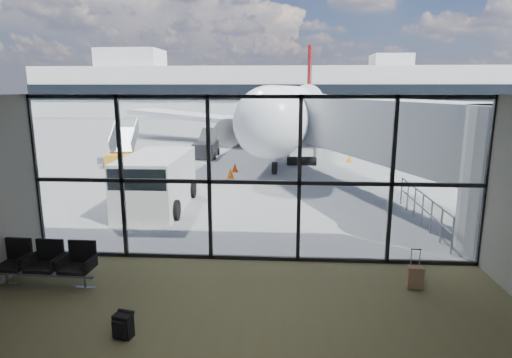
# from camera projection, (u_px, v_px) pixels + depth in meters

# --- Properties ---
(ground) EXTENTS (220.00, 220.00, 0.00)m
(ground) POSITION_uv_depth(u_px,v_px,m) (277.00, 128.00, 50.86)
(ground) COLOR slate
(ground) RESTS_ON ground
(lounge_shell) EXTENTS (12.02, 8.01, 4.51)m
(lounge_shell) POSITION_uv_depth(u_px,v_px,m) (232.00, 221.00, 6.59)
(lounge_shell) COLOR #676341
(lounge_shell) RESTS_ON ground
(glass_curtain_wall) EXTENTS (12.10, 0.12, 4.50)m
(glass_curtain_wall) POSITION_uv_depth(u_px,v_px,m) (254.00, 180.00, 11.36)
(glass_curtain_wall) COLOR white
(glass_curtain_wall) RESTS_ON ground
(jet_bridge) EXTENTS (8.00, 16.50, 4.33)m
(jet_bridge) POSITION_uv_depth(u_px,v_px,m) (383.00, 134.00, 17.84)
(jet_bridge) COLOR #A8ACAE
(jet_bridge) RESTS_ON ground
(apron_railing) EXTENTS (0.06, 5.46, 1.11)m
(apron_railing) POSITION_uv_depth(u_px,v_px,m) (423.00, 204.00, 14.74)
(apron_railing) COLOR gray
(apron_railing) RESTS_ON ground
(far_terminal) EXTENTS (80.00, 12.20, 11.00)m
(far_terminal) POSITION_uv_depth(u_px,v_px,m) (276.00, 91.00, 71.46)
(far_terminal) COLOR silver
(far_terminal) RESTS_ON ground
(tree_0) EXTENTS (4.95, 4.95, 7.12)m
(tree_0) POSITION_uv_depth(u_px,v_px,m) (51.00, 88.00, 83.97)
(tree_0) COLOR #382619
(tree_0) RESTS_ON ground
(tree_1) EXTENTS (5.61, 5.61, 8.07)m
(tree_1) POSITION_uv_depth(u_px,v_px,m) (81.00, 85.00, 83.46)
(tree_1) COLOR #382619
(tree_1) RESTS_ON ground
(tree_2) EXTENTS (6.27, 6.27, 9.03)m
(tree_2) POSITION_uv_depth(u_px,v_px,m) (110.00, 82.00, 82.95)
(tree_2) COLOR #382619
(tree_2) RESTS_ON ground
(tree_3) EXTENTS (4.95, 4.95, 7.12)m
(tree_3) POSITION_uv_depth(u_px,v_px,m) (141.00, 88.00, 82.83)
(tree_3) COLOR #382619
(tree_3) RESTS_ON ground
(tree_4) EXTENTS (5.61, 5.61, 8.07)m
(tree_4) POSITION_uv_depth(u_px,v_px,m) (171.00, 85.00, 82.32)
(tree_4) COLOR #382619
(tree_4) RESTS_ON ground
(tree_5) EXTENTS (6.27, 6.27, 9.03)m
(tree_5) POSITION_uv_depth(u_px,v_px,m) (202.00, 81.00, 81.81)
(tree_5) COLOR #382619
(tree_5) RESTS_ON ground
(seating_row) EXTENTS (2.42, 0.75, 1.07)m
(seating_row) POSITION_uv_depth(u_px,v_px,m) (47.00, 260.00, 10.27)
(seating_row) COLOR gray
(seating_row) RESTS_ON ground
(backpack) EXTENTS (0.39, 0.38, 0.52)m
(backpack) POSITION_uv_depth(u_px,v_px,m) (123.00, 326.00, 8.08)
(backpack) COLOR black
(backpack) RESTS_ON ground
(suitcase) EXTENTS (0.36, 0.28, 0.96)m
(suitcase) POSITION_uv_depth(u_px,v_px,m) (415.00, 278.00, 10.05)
(suitcase) COLOR #937052
(suitcase) RESTS_ON ground
(airliner) EXTENTS (31.74, 36.91, 9.52)m
(airliner) POSITION_uv_depth(u_px,v_px,m) (298.00, 109.00, 36.62)
(airliner) COLOR white
(airliner) RESTS_ON ground
(service_van) EXTENTS (2.46, 4.92, 2.12)m
(service_van) POSITION_uv_depth(u_px,v_px,m) (156.00, 181.00, 16.65)
(service_van) COLOR silver
(service_van) RESTS_ON ground
(belt_loader) EXTENTS (1.64, 3.95, 1.80)m
(belt_loader) POSITION_uv_depth(u_px,v_px,m) (206.00, 148.00, 29.36)
(belt_loader) COLOR black
(belt_loader) RESTS_ON ground
(mobile_stairs) EXTENTS (1.94, 3.26, 2.19)m
(mobile_stairs) POSITION_uv_depth(u_px,v_px,m) (123.00, 157.00, 26.21)
(mobile_stairs) COLOR orange
(mobile_stairs) RESTS_ON ground
(traffic_cone_a) EXTENTS (0.39, 0.39, 0.56)m
(traffic_cone_a) POSITION_uv_depth(u_px,v_px,m) (231.00, 173.00, 22.52)
(traffic_cone_a) COLOR orange
(traffic_cone_a) RESTS_ON ground
(traffic_cone_b) EXTENTS (0.38, 0.38, 0.54)m
(traffic_cone_b) POSITION_uv_depth(u_px,v_px,m) (235.00, 167.00, 24.16)
(traffic_cone_b) COLOR #EF4D0C
(traffic_cone_b) RESTS_ON ground
(traffic_cone_c) EXTENTS (0.36, 0.36, 0.52)m
(traffic_cone_c) POSITION_uv_depth(u_px,v_px,m) (349.00, 158.00, 27.34)
(traffic_cone_c) COLOR orange
(traffic_cone_c) RESTS_ON ground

